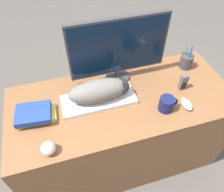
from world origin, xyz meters
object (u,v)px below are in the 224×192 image
object	(u,v)px
cat	(101,90)
computer_mouse	(187,104)
monitor	(119,48)
book_stack	(35,115)
pen_cup	(186,61)
baseball	(48,148)
keyboard	(99,100)
phone	(183,82)
coffee_mug	(167,104)

from	to	relation	value
cat	computer_mouse	bearing A→B (deg)	-21.96
monitor	book_stack	bearing A→B (deg)	-161.07
pen_cup	baseball	size ratio (longest dim) A/B	2.59
keyboard	pen_cup	bearing A→B (deg)	11.70
phone	book_stack	world-z (taller)	phone
monitor	coffee_mug	xyz separation A→B (m)	(0.19, -0.34, -0.19)
pen_cup	phone	world-z (taller)	pen_cup
cat	phone	size ratio (longest dim) A/B	3.45
keyboard	phone	bearing A→B (deg)	-5.28
monitor	computer_mouse	bearing A→B (deg)	-48.68
book_stack	keyboard	bearing A→B (deg)	3.55
cat	pen_cup	xyz separation A→B (m)	(0.65, 0.14, -0.04)
computer_mouse	baseball	size ratio (longest dim) A/B	1.36
monitor	phone	bearing A→B (deg)	-30.82
book_stack	cat	bearing A→B (deg)	3.40
coffee_mug	phone	bearing A→B (deg)	35.60
baseball	book_stack	bearing A→B (deg)	102.48
computer_mouse	baseball	xyz separation A→B (m)	(-0.81, -0.07, 0.02)
computer_mouse	book_stack	size ratio (longest dim) A/B	0.44
coffee_mug	pen_cup	size ratio (longest dim) A/B	0.62
baseball	keyboard	bearing A→B (deg)	39.11
keyboard	baseball	distance (m)	0.42
phone	pen_cup	bearing A→B (deg)	55.27
coffee_mug	pen_cup	world-z (taller)	pen_cup
cat	pen_cup	world-z (taller)	pen_cup
phone	keyboard	bearing A→B (deg)	174.72
monitor	book_stack	world-z (taller)	monitor
pen_cup	book_stack	distance (m)	1.06
cat	computer_mouse	world-z (taller)	cat
keyboard	coffee_mug	size ratio (longest dim) A/B	3.81
computer_mouse	book_stack	world-z (taller)	book_stack
coffee_mug	keyboard	bearing A→B (deg)	154.25
monitor	computer_mouse	world-z (taller)	monitor
book_stack	computer_mouse	bearing A→B (deg)	-10.93
keyboard	phone	distance (m)	0.54
cat	phone	bearing A→B (deg)	-5.45
monitor	pen_cup	world-z (taller)	monitor
baseball	phone	bearing A→B (deg)	13.91
keyboard	book_stack	bearing A→B (deg)	-176.45
monitor	baseball	size ratio (longest dim) A/B	8.41
monitor	computer_mouse	distance (m)	0.52
keyboard	cat	world-z (taller)	cat
pen_cup	monitor	bearing A→B (deg)	176.77
keyboard	baseball	size ratio (longest dim) A/B	6.13
keyboard	baseball	xyz separation A→B (m)	(-0.32, -0.26, 0.02)
baseball	phone	world-z (taller)	phone
cat	phone	distance (m)	0.52
coffee_mug	pen_cup	distance (m)	0.44
book_stack	coffee_mug	bearing A→B (deg)	-11.59
computer_mouse	pen_cup	distance (m)	0.37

